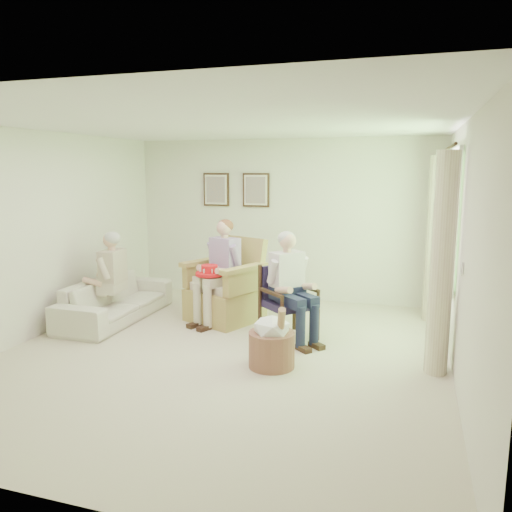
# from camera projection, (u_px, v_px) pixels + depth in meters

# --- Properties ---
(floor) EXTENTS (5.50, 5.50, 0.00)m
(floor) POSITION_uv_depth(u_px,v_px,m) (223.00, 354.00, 5.78)
(floor) COLOR beige
(floor) RESTS_ON ground
(back_wall) EXTENTS (5.00, 0.04, 2.60)m
(back_wall) POSITION_uv_depth(u_px,v_px,m) (283.00, 220.00, 8.14)
(back_wall) COLOR silver
(back_wall) RESTS_ON ground
(front_wall) EXTENTS (5.00, 0.04, 2.60)m
(front_wall) POSITION_uv_depth(u_px,v_px,m) (53.00, 307.00, 2.97)
(front_wall) COLOR silver
(front_wall) RESTS_ON ground
(left_wall) EXTENTS (0.04, 5.50, 2.60)m
(left_wall) POSITION_uv_depth(u_px,v_px,m) (37.00, 235.00, 6.29)
(left_wall) COLOR silver
(left_wall) RESTS_ON ground
(right_wall) EXTENTS (0.04, 5.50, 2.60)m
(right_wall) POSITION_uv_depth(u_px,v_px,m) (463.00, 255.00, 4.82)
(right_wall) COLOR silver
(right_wall) RESTS_ON ground
(ceiling) EXTENTS (5.00, 5.50, 0.02)m
(ceiling) POSITION_uv_depth(u_px,v_px,m) (220.00, 123.00, 5.33)
(ceiling) COLOR white
(ceiling) RESTS_ON back_wall
(window) EXTENTS (0.13, 2.50, 1.63)m
(window) POSITION_uv_depth(u_px,v_px,m) (452.00, 215.00, 5.91)
(window) COLOR #2D6B23
(window) RESTS_ON right_wall
(curtain_left) EXTENTS (0.34, 0.34, 2.30)m
(curtain_left) POSITION_uv_depth(u_px,v_px,m) (442.00, 265.00, 5.10)
(curtain_left) COLOR beige
(curtain_left) RESTS_ON ground
(curtain_right) EXTENTS (0.34, 0.34, 2.30)m
(curtain_right) POSITION_uv_depth(u_px,v_px,m) (435.00, 239.00, 6.94)
(curtain_right) COLOR beige
(curtain_right) RESTS_ON ground
(framed_print_left) EXTENTS (0.45, 0.05, 0.55)m
(framed_print_left) POSITION_uv_depth(u_px,v_px,m) (216.00, 190.00, 8.36)
(framed_print_left) COLOR #382114
(framed_print_left) RESTS_ON back_wall
(framed_print_right) EXTENTS (0.45, 0.05, 0.55)m
(framed_print_right) POSITION_uv_depth(u_px,v_px,m) (256.00, 190.00, 8.15)
(framed_print_right) COLOR #382114
(framed_print_right) RESTS_ON back_wall
(wicker_armchair) EXTENTS (0.91, 0.90, 1.16)m
(wicker_armchair) POSITION_uv_depth(u_px,v_px,m) (226.00, 294.00, 7.07)
(wicker_armchair) COLOR tan
(wicker_armchair) RESTS_ON ground
(wood_armchair) EXTENTS (0.59, 0.55, 0.91)m
(wood_armchair) POSITION_uv_depth(u_px,v_px,m) (290.00, 298.00, 6.32)
(wood_armchair) COLOR black
(wood_armchair) RESTS_ON ground
(sofa) EXTENTS (1.98, 0.77, 0.58)m
(sofa) POSITION_uv_depth(u_px,v_px,m) (116.00, 299.00, 7.09)
(sofa) COLOR silver
(sofa) RESTS_ON ground
(person_wicker) EXTENTS (0.40, 0.63, 1.41)m
(person_wicker) POSITION_uv_depth(u_px,v_px,m) (221.00, 264.00, 6.85)
(person_wicker) COLOR beige
(person_wicker) RESTS_ON ground
(person_dark) EXTENTS (0.40, 0.62, 1.33)m
(person_dark) POSITION_uv_depth(u_px,v_px,m) (288.00, 280.00, 6.13)
(person_dark) COLOR #1B203C
(person_dark) RESTS_ON ground
(person_sofa) EXTENTS (0.42, 0.62, 1.25)m
(person_sofa) POSITION_uv_depth(u_px,v_px,m) (108.00, 273.00, 6.88)
(person_sofa) COLOR beige
(person_sofa) RESTS_ON ground
(red_hat) EXTENTS (0.38, 0.38, 0.14)m
(red_hat) POSITION_uv_depth(u_px,v_px,m) (210.00, 272.00, 6.72)
(red_hat) COLOR red
(red_hat) RESTS_ON person_wicker
(hatbox) EXTENTS (0.51, 0.51, 0.73)m
(hatbox) POSITION_uv_depth(u_px,v_px,m) (272.00, 341.00, 5.36)
(hatbox) COLOR tan
(hatbox) RESTS_ON ground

